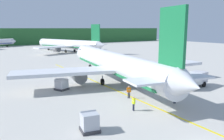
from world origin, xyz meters
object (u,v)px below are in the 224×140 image
cargo_container_mid (61,84)px  crew_loader_left (175,96)px  crew_marshaller (129,91)px  service_truck_baggage (193,79)px  cargo_container_near (90,122)px  crew_loader_right (134,102)px  airliner_mid_apron (69,44)px  airliner_foreground (114,64)px

cargo_container_mid → crew_loader_left: size_ratio=1.45×
crew_marshaller → crew_loader_left: crew_marshaller is taller
cargo_container_mid → crew_loader_left: (10.33, -13.94, 0.07)m
service_truck_baggage → cargo_container_near: service_truck_baggage is taller
crew_loader_left → crew_loader_right: size_ratio=0.93×
crew_marshaller → crew_loader_right: crew_marshaller is taller
airliner_mid_apron → crew_loader_right: airliner_mid_apron is taller
cargo_container_mid → service_truck_baggage: bearing=-26.8°
service_truck_baggage → crew_loader_left: size_ratio=3.75×
crew_loader_left → service_truck_baggage: bearing=26.9°
airliner_mid_apron → service_truck_baggage: bearing=-92.6°
airliner_foreground → crew_marshaller: size_ratio=23.79×
service_truck_baggage → cargo_container_mid: (-18.95, 9.57, -0.54)m
service_truck_baggage → crew_marshaller: service_truck_baggage is taller
crew_loader_left → airliner_foreground: bearing=92.3°
service_truck_baggage → crew_loader_left: bearing=-153.1°
airliner_mid_apron → crew_loader_left: airliner_mid_apron is taller
crew_loader_left → cargo_container_mid: bearing=126.5°
service_truck_baggage → crew_marshaller: (-12.43, 0.48, -0.38)m
airliner_mid_apron → crew_loader_right: size_ratio=21.12×
service_truck_baggage → crew_loader_right: (-14.78, -3.82, -0.38)m
cargo_container_mid → airliner_mid_apron: bearing=68.3°
airliner_mid_apron → crew_marshaller: airliner_mid_apron is taller
cargo_container_mid → crew_marshaller: bearing=-54.3°
cargo_container_near → crew_marshaller: 11.29m
cargo_container_near → crew_marshaller: size_ratio=1.12×
service_truck_baggage → cargo_container_mid: bearing=153.2°
airliner_foreground → service_truck_baggage: (9.17, -9.65, -1.98)m
airliner_mid_apron → cargo_container_mid: bearing=-111.7°
service_truck_baggage → crew_marshaller: size_ratio=3.45×
cargo_container_near → crew_loader_right: bearing=18.8°
service_truck_baggage → cargo_container_mid: 21.23m
service_truck_baggage → crew_loader_left: 9.68m
cargo_container_near → crew_loader_left: cargo_container_near is taller
airliner_mid_apron → cargo_container_mid: 59.31m
cargo_container_near → crew_marshaller: (9.15, 6.61, 0.13)m
airliner_foreground → cargo_container_mid: (-9.78, -0.08, -2.52)m
airliner_foreground → crew_loader_left: (0.55, -14.02, -2.45)m
airliner_mid_apron → crew_marshaller: size_ratio=20.97×
service_truck_baggage → crew_marshaller: 12.44m
airliner_foreground → crew_loader_left: 14.24m
airliner_foreground → airliner_mid_apron: size_ratio=1.13×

